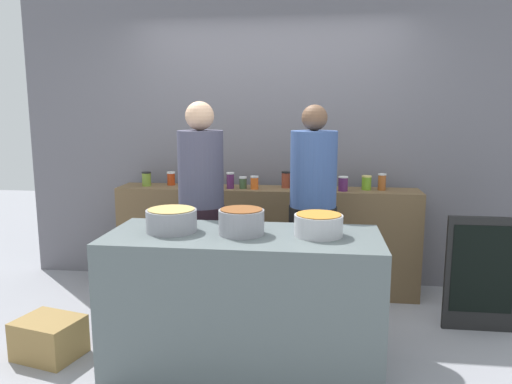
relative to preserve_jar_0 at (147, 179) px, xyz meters
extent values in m
plane|color=gray|center=(1.11, -1.09, -1.02)|extent=(12.00, 12.00, 0.00)
cube|color=slate|center=(1.11, 0.36, 0.48)|extent=(4.80, 0.12, 3.00)
cube|color=brown|center=(1.11, 0.01, -0.54)|extent=(2.70, 0.36, 0.96)
cube|color=#566263|center=(1.11, -1.39, -0.57)|extent=(1.70, 0.70, 0.90)
cylinder|color=olive|center=(0.00, 0.00, -0.01)|extent=(0.08, 0.08, 0.12)
cylinder|color=black|center=(0.00, 0.00, 0.06)|extent=(0.09, 0.09, 0.01)
cylinder|color=#B13613|center=(0.21, 0.08, -0.01)|extent=(0.07, 0.07, 0.11)
cylinder|color=silver|center=(0.21, 0.08, 0.05)|extent=(0.08, 0.08, 0.02)
cylinder|color=#38432D|center=(0.44, -0.02, -0.02)|extent=(0.07, 0.07, 0.09)
cylinder|color=black|center=(0.44, -0.02, 0.03)|extent=(0.07, 0.07, 0.02)
cylinder|color=#512150|center=(0.79, -0.05, 0.00)|extent=(0.07, 0.07, 0.13)
cylinder|color=silver|center=(0.79, -0.05, 0.07)|extent=(0.07, 0.07, 0.01)
cylinder|color=#385330|center=(0.90, -0.04, -0.02)|extent=(0.06, 0.06, 0.09)
cylinder|color=silver|center=(0.90, -0.04, 0.03)|extent=(0.07, 0.07, 0.01)
cylinder|color=#DF5C1E|center=(1.01, -0.06, -0.01)|extent=(0.07, 0.07, 0.10)
cylinder|color=silver|center=(1.01, -0.06, 0.05)|extent=(0.07, 0.07, 0.01)
cylinder|color=brown|center=(1.28, 0.06, 0.00)|extent=(0.08, 0.08, 0.13)
cylinder|color=black|center=(1.28, 0.06, 0.08)|extent=(0.09, 0.09, 0.01)
cylinder|color=#314435|center=(1.42, -0.02, -0.01)|extent=(0.07, 0.07, 0.12)
cylinder|color=silver|center=(1.42, -0.02, 0.06)|extent=(0.07, 0.07, 0.01)
cylinder|color=#314D2C|center=(1.61, 0.06, -0.02)|extent=(0.06, 0.06, 0.10)
cylinder|color=silver|center=(1.61, 0.06, 0.04)|extent=(0.07, 0.07, 0.01)
cylinder|color=#4F1E50|center=(1.78, -0.06, -0.01)|extent=(0.08, 0.08, 0.12)
cylinder|color=silver|center=(1.78, -0.06, 0.06)|extent=(0.09, 0.09, 0.01)
cylinder|color=#669922|center=(1.99, 0.03, -0.01)|extent=(0.08, 0.08, 0.11)
cylinder|color=#D6C666|center=(1.99, 0.03, 0.05)|extent=(0.09, 0.09, 0.01)
cylinder|color=#9B4F20|center=(2.12, 0.03, 0.00)|extent=(0.07, 0.07, 0.13)
cylinder|color=silver|center=(2.12, 0.03, 0.07)|extent=(0.07, 0.07, 0.01)
cylinder|color=gray|center=(0.65, -1.38, -0.06)|extent=(0.32, 0.32, 0.14)
cylinder|color=tan|center=(0.65, -1.38, 0.02)|extent=(0.29, 0.29, 0.00)
cylinder|color=gray|center=(1.10, -1.39, -0.05)|extent=(0.28, 0.28, 0.15)
cylinder|color=brown|center=(1.10, -1.39, 0.03)|extent=(0.26, 0.26, 0.00)
cylinder|color=#B7B7BC|center=(1.57, -1.37, -0.06)|extent=(0.30, 0.30, 0.13)
cylinder|color=#AD6F28|center=(1.57, -1.37, 0.01)|extent=(0.27, 0.27, 0.00)
cylinder|color=black|center=(0.69, -0.73, -0.56)|extent=(0.36, 0.36, 0.93)
cylinder|color=#46465B|center=(0.69, -0.73, 0.19)|extent=(0.34, 0.34, 0.57)
sphere|color=#D8A884|center=(0.69, -0.73, 0.59)|extent=(0.21, 0.21, 0.21)
cylinder|color=black|center=(1.53, -0.63, -0.56)|extent=(0.36, 0.36, 0.93)
cylinder|color=#375087|center=(1.53, -0.63, 0.19)|extent=(0.35, 0.35, 0.57)
sphere|color=brown|center=(1.53, -0.63, 0.57)|extent=(0.19, 0.19, 0.19)
cube|color=olive|center=(-0.22, -1.40, -0.89)|extent=(0.47, 0.41, 0.27)
cube|color=black|center=(2.79, -0.62, -0.58)|extent=(0.53, 0.04, 0.88)
cube|color=black|center=(2.79, -0.64, -0.54)|extent=(0.45, 0.01, 0.67)
camera|label=1|loc=(1.56, -4.31, 0.65)|focal=34.48mm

